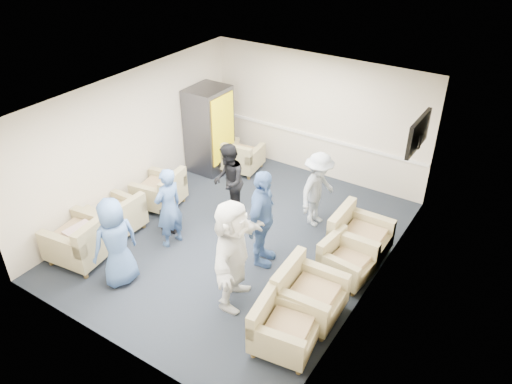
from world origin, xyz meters
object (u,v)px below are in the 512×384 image
Objects in this scene: person_front_left at (116,242)px; person_mid_right at (262,219)px; armchair_right_midfar at (344,261)px; person_back_right at (318,190)px; person_mid_left at (169,208)px; person_front_right at (233,254)px; vending_machine at (209,129)px; armchair_left_near at (84,241)px; armchair_left_mid at (119,217)px; armchair_right_far at (357,238)px; armchair_left_far at (161,192)px; armchair_right_midnear at (306,295)px; person_back_left at (229,181)px; armchair_right_near at (281,329)px; armchair_corner at (241,158)px.

person_mid_right reaches higher than person_front_left.
person_back_right reaches higher than armchair_right_midfar.
person_mid_right reaches higher than person_mid_left.
person_front_right is (-1.21, -1.44, 0.60)m from armchair_right_midfar.
vending_machine is 1.28× the size of person_back_right.
person_back_right is (2.85, 3.14, 0.37)m from armchair_left_near.
armchair_left_near is 1.29× the size of armchair_left_mid.
armchair_left_mid is 0.89× the size of armchair_right_far.
armchair_left_mid is at bearing -118.54° from person_front_left.
armchair_left_far is 3.98m from armchair_right_midnear.
armchair_left_mid reaches higher than armchair_right_midfar.
armchair_right_near is at bearing 12.98° from person_back_left.
armchair_corner is 0.47× the size of vending_machine.
person_mid_left is (1.14, -2.67, -0.19)m from vending_machine.
vending_machine is 1.22× the size of person_front_left.
armchair_left_near is at bearing -87.14° from vending_machine.
person_mid_right reaches higher than armchair_left_near.
armchair_left_far is at bearing 173.77° from armchair_left_near.
vending_machine is 1.26× the size of person_back_left.
armchair_right_far is 0.51× the size of person_front_right.
armchair_right_near is 0.61× the size of person_mid_left.
armchair_right_near is at bearing -156.43° from person_back_right.
person_back_right reaches higher than armchair_right_near.
armchair_right_midnear is 0.60× the size of person_front_left.
armchair_corner is 3.30m from person_mid_right.
armchair_left_mid is at bearing 113.04° from armchair_right_far.
person_mid_right is at bearing 114.69° from person_mid_left.
armchair_right_midnear is 1.11× the size of armchair_right_midfar.
armchair_corner is (0.58, 3.17, -0.00)m from armchair_left_mid.
person_front_right is (2.73, 0.57, 0.53)m from armchair_left_near.
armchair_left_near is 1.13× the size of armchair_right_near.
armchair_left_far is at bearing -120.63° from person_mid_left.
armchair_left_mid is at bearing 179.44° from armchair_left_near.
armchair_right_midfar is at bearing -86.67° from person_mid_right.
armchair_right_far is at bearing 59.10° from person_back_left.
armchair_right_midnear is at bearing -36.07° from vending_machine.
armchair_left_near is at bearing 6.67° from armchair_left_mid.
vending_machine reaches higher than person_back_left.
armchair_corner is (-3.34, 3.91, -0.01)m from armchair_right_near.
armchair_left_far is 0.61× the size of person_front_left.
vending_machine is 1.25× the size of person_mid_left.
person_front_left reaches higher than armchair_right_midfar.
armchair_corner is at bearing 44.10° from armchair_right_midnear.
person_mid_left is at bearing 91.05° from person_mid_right.
person_back_right is at bearing 63.67° from armchair_right_far.
person_front_right is at bearing 81.68° from person_mid_left.
person_mid_left is 1.89m from person_front_right.
armchair_left_far is at bearing 117.51° from person_back_right.
armchair_left_near reaches higher than armchair_right_near.
armchair_left_far is 3.13m from person_back_right.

